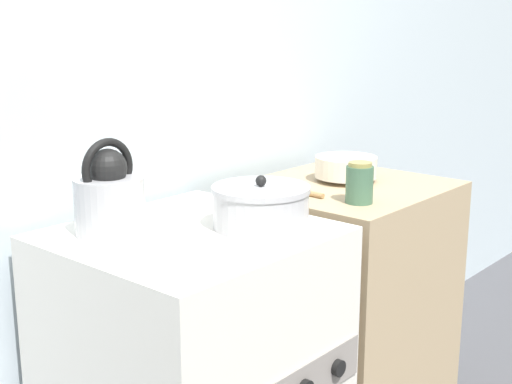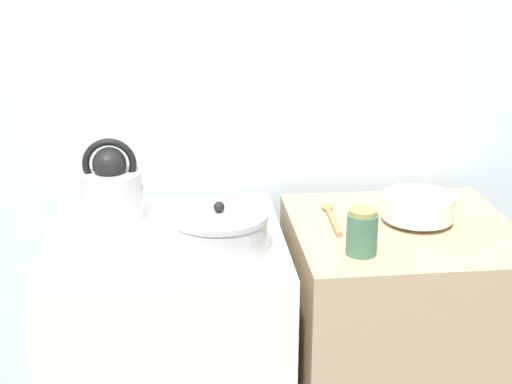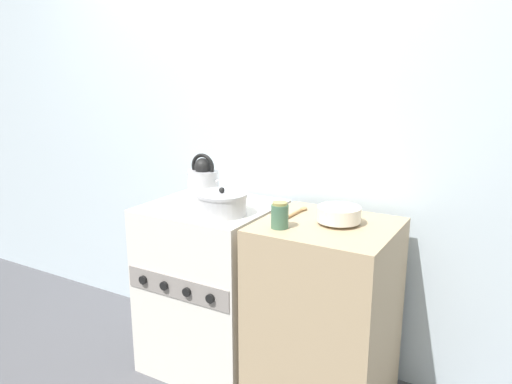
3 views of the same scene
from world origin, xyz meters
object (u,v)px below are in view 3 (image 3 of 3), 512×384
cooking_pot (222,203)px  enamel_bowl (339,214)px  stove (213,286)px  storage_jar (280,215)px  kettle (203,180)px

cooking_pot → enamel_bowl: cooking_pot is taller
enamel_bowl → stove: bearing=-179.1°
cooking_pot → storage_jar: cooking_pot is taller
kettle → enamel_bowl: (0.84, -0.12, -0.04)m
kettle → storage_jar: bearing=-25.8°
stove → cooking_pot: bearing=-36.9°
stove → storage_jar: size_ratio=7.75×
kettle → cooking_pot: size_ratio=0.96×
kettle → cooking_pot: bearing=-40.2°
storage_jar → cooking_pot: bearing=169.3°
cooking_pot → storage_jar: bearing=-10.7°
kettle → stove: bearing=-43.2°
stove → cooking_pot: cooking_pot is taller
enamel_bowl → storage_jar: bearing=-138.1°
cooking_pot → storage_jar: (0.35, -0.07, 0.01)m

